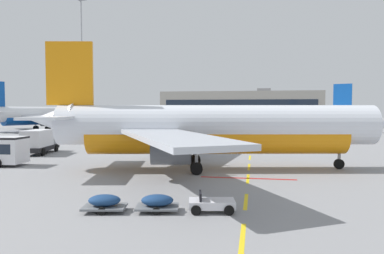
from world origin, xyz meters
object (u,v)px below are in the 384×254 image
Objects in this scene: apron_light_mast_near at (82,52)px; airliner_far_center at (290,116)px; fuel_service_truck at (40,141)px; airliner_foreground at (211,129)px; baggage_train at (158,203)px; airliner_mid_left at (46,115)px.

airliner_far_center is at bearing 28.88° from apron_light_mast_near.
fuel_service_truck is (-36.91, -56.57, -2.23)m from airliner_far_center.
apron_light_mast_near is at bearing 130.21° from airliner_foreground.
airliner_foreground is 53.02m from apron_light_mast_near.
airliner_far_center is 80.79m from baggage_train.
airliner_far_center is 67.58m from fuel_service_truck.
baggage_train is at bearing -59.39° from apron_light_mast_near.
airliner_mid_left is 4.74× the size of fuel_service_truck.
airliner_mid_left is 1.06× the size of airliner_far_center.
apron_light_mast_near is (-31.75, 53.66, 17.69)m from baggage_train.
airliner_foreground is at bearing -49.79° from apron_light_mast_near.
airliner_mid_left is 56.59m from fuel_service_truck.
airliner_mid_left is 66.73m from airliner_far_center.
baggage_train is at bearing -100.58° from airliner_far_center.
fuel_service_truck is 0.24× the size of apron_light_mast_near.
airliner_mid_left is at bearing 125.85° from baggage_train.
fuel_service_truck is at bearing -123.13° from airliner_far_center.
apron_light_mast_near reaches higher than fuel_service_truck.
airliner_mid_left is 1.16× the size of apron_light_mast_near.
airliner_far_center is at bearing 79.42° from baggage_train.
apron_light_mast_near is (-9.65, 30.88, 16.57)m from fuel_service_truck.
airliner_mid_left is at bearing 121.22° from fuel_service_truck.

